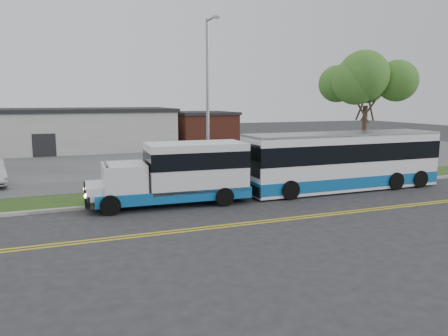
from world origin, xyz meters
name	(u,v)px	position (x,y,z in m)	size (l,w,h in m)	color
ground	(170,207)	(0.00, 0.00, 0.00)	(140.00, 140.00, 0.00)	#28282B
lane_line_north	(193,228)	(0.00, -3.85, 0.01)	(70.00, 0.12, 0.01)	gold
lane_line_south	(195,230)	(0.00, -4.15, 0.01)	(70.00, 0.12, 0.01)	gold
curb	(164,201)	(0.00, 1.10, 0.07)	(80.00, 0.30, 0.15)	#9E9B93
verge	(157,194)	(0.00, 2.90, 0.05)	(80.00, 3.30, 0.10)	#214416
parking_lot	(120,161)	(0.00, 17.00, 0.05)	(80.00, 25.00, 0.10)	#4C4C4F
commercial_building	(44,130)	(-6.00, 27.00, 2.18)	(25.40, 10.40, 4.35)	#9E9E99
brick_wing	(203,129)	(10.50, 26.00, 1.96)	(6.30, 7.30, 3.90)	brown
tree_east	(366,85)	(14.00, 3.00, 6.20)	(5.20, 5.20, 8.33)	#3E2C21
streetlight_near	(208,100)	(3.00, 2.73, 5.23)	(0.35, 1.53, 9.50)	gray
shuttle_bus	(181,172)	(0.75, 0.56, 1.65)	(8.19, 3.04, 3.09)	#0D5596
transit_bus	(342,161)	(10.59, 0.60, 1.69)	(12.06, 2.91, 3.35)	white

